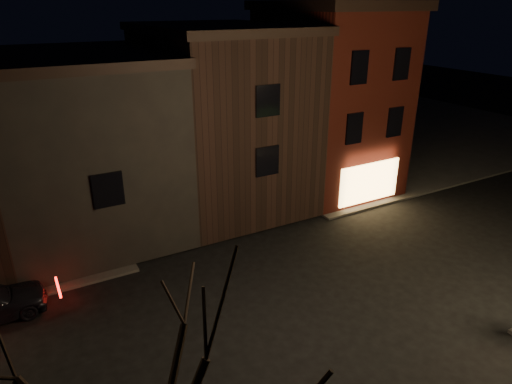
# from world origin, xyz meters

# --- Properties ---
(ground) EXTENTS (120.00, 120.00, 0.00)m
(ground) POSITION_xyz_m (0.00, 0.00, 0.00)
(ground) COLOR black
(ground) RESTS_ON ground
(sidewalk_far_right) EXTENTS (30.00, 30.00, 0.12)m
(sidewalk_far_right) POSITION_xyz_m (20.00, 20.00, 0.06)
(sidewalk_far_right) COLOR #2D2B28
(sidewalk_far_right) RESTS_ON ground
(corner_building) EXTENTS (6.50, 8.50, 10.50)m
(corner_building) POSITION_xyz_m (8.00, 9.47, 5.40)
(corner_building) COLOR #4B140D
(corner_building) RESTS_ON ground
(row_building_a) EXTENTS (7.30, 10.30, 9.40)m
(row_building_a) POSITION_xyz_m (1.50, 10.50, 4.83)
(row_building_a) COLOR black
(row_building_a) RESTS_ON ground
(row_building_b) EXTENTS (7.80, 10.30, 8.40)m
(row_building_b) POSITION_xyz_m (-5.75, 10.50, 4.33)
(row_building_b) COLOR black
(row_building_b) RESTS_ON ground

